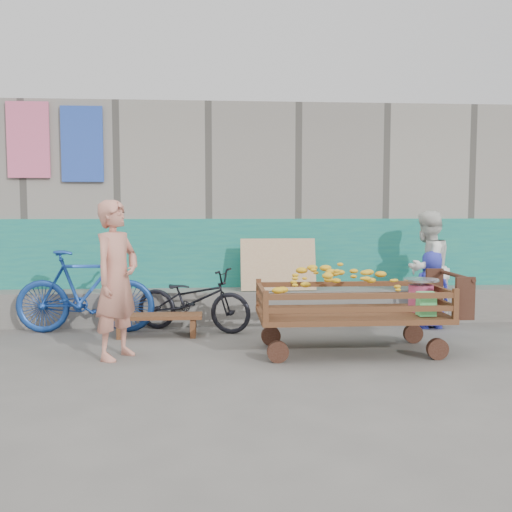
{
  "coord_description": "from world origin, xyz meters",
  "views": [
    {
      "loc": [
        -0.53,
        -5.28,
        1.54
      ],
      "look_at": [
        -0.07,
        1.2,
        1.0
      ],
      "focal_mm": 40.0,
      "sensor_mm": 36.0,
      "label": 1
    }
  ],
  "objects": [
    {
      "name": "ground",
      "position": [
        0.0,
        0.0,
        0.0
      ],
      "size": [
        80.0,
        80.0,
        0.0
      ],
      "primitive_type": "plane",
      "color": "#575450",
      "rests_on": "ground"
    },
    {
      "name": "building_wall",
      "position": [
        -0.0,
        4.05,
        1.47
      ],
      "size": [
        12.0,
        3.5,
        3.0
      ],
      "color": "gray",
      "rests_on": "ground"
    },
    {
      "name": "banana_cart",
      "position": [
        0.87,
        0.66,
        0.62
      ],
      "size": [
        2.16,
        0.99,
        0.92
      ],
      "color": "#502E19",
      "rests_on": "ground"
    },
    {
      "name": "bench",
      "position": [
        -1.24,
        1.57,
        0.2
      ],
      "size": [
        1.08,
        0.32,
        0.27
      ],
      "color": "#502E19",
      "rests_on": "ground"
    },
    {
      "name": "vendor_man",
      "position": [
        -1.55,
        0.6,
        0.81
      ],
      "size": [
        0.63,
        0.71,
        1.63
      ],
      "primitive_type": "imported",
      "rotation": [
        0.0,
        0.0,
        1.06
      ],
      "color": "tan",
      "rests_on": "ground"
    },
    {
      "name": "woman",
      "position": [
        2.25,
        2.02,
        0.76
      ],
      "size": [
        0.93,
        0.91,
        1.51
      ],
      "primitive_type": "imported",
      "rotation": [
        0.0,
        0.0,
        3.81
      ],
      "color": "white",
      "rests_on": "ground"
    },
    {
      "name": "child",
      "position": [
        2.24,
        1.81,
        0.5
      ],
      "size": [
        0.5,
        0.33,
        1.0
      ],
      "primitive_type": "imported",
      "rotation": [
        0.0,
        0.0,
        3.17
      ],
      "color": "#3037BD",
      "rests_on": "ground"
    },
    {
      "name": "bicycle_dark",
      "position": [
        -0.82,
        1.85,
        0.4
      ],
      "size": [
        1.6,
        1.02,
        0.8
      ],
      "primitive_type": "imported",
      "rotation": [
        0.0,
        0.0,
        1.21
      ],
      "color": "black",
      "rests_on": "ground"
    },
    {
      "name": "bicycle_blue",
      "position": [
        -2.15,
        1.85,
        0.51
      ],
      "size": [
        1.73,
        0.55,
        1.03
      ],
      "primitive_type": "imported",
      "rotation": [
        0.0,
        0.0,
        1.53
      ],
      "color": "#1A429D",
      "rests_on": "ground"
    }
  ]
}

